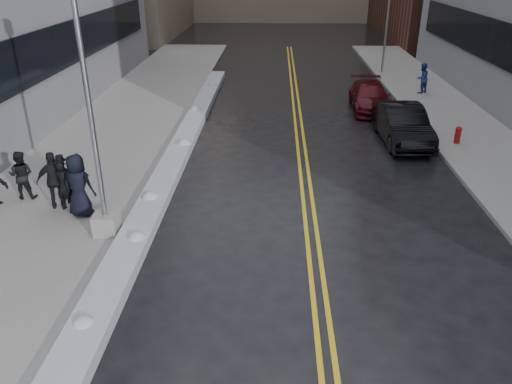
# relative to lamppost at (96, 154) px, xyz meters

# --- Properties ---
(ground) EXTENTS (160.00, 160.00, 0.00)m
(ground) POSITION_rel_lamppost_xyz_m (3.30, -2.00, -2.53)
(ground) COLOR black
(ground) RESTS_ON ground
(sidewalk_west) EXTENTS (5.50, 50.00, 0.15)m
(sidewalk_west) POSITION_rel_lamppost_xyz_m (-2.45, 8.00, -2.46)
(sidewalk_west) COLOR gray
(sidewalk_west) RESTS_ON ground
(sidewalk_east) EXTENTS (4.00, 50.00, 0.15)m
(sidewalk_east) POSITION_rel_lamppost_xyz_m (13.30, 8.00, -2.46)
(sidewalk_east) COLOR gray
(sidewalk_east) RESTS_ON ground
(lane_line_left) EXTENTS (0.12, 50.00, 0.01)m
(lane_line_left) POSITION_rel_lamppost_xyz_m (5.65, 8.00, -2.53)
(lane_line_left) COLOR gold
(lane_line_left) RESTS_ON ground
(lane_line_right) EXTENTS (0.12, 50.00, 0.01)m
(lane_line_right) POSITION_rel_lamppost_xyz_m (5.95, 8.00, -2.53)
(lane_line_right) COLOR gold
(lane_line_right) RESTS_ON ground
(snow_ridge) EXTENTS (0.90, 30.00, 0.34)m
(snow_ridge) POSITION_rel_lamppost_xyz_m (0.85, 6.00, -2.36)
(snow_ridge) COLOR silver
(snow_ridge) RESTS_ON ground
(lamppost) EXTENTS (0.65, 0.65, 7.62)m
(lamppost) POSITION_rel_lamppost_xyz_m (0.00, 0.00, 0.00)
(lamppost) COLOR gray
(lamppost) RESTS_ON sidewalk_west
(fire_hydrant) EXTENTS (0.26, 0.26, 0.73)m
(fire_hydrant) POSITION_rel_lamppost_xyz_m (12.30, 8.00, -1.98)
(fire_hydrant) COLOR maroon
(fire_hydrant) RESTS_ON sidewalk_east
(traffic_signal) EXTENTS (0.16, 0.20, 6.00)m
(traffic_signal) POSITION_rel_lamppost_xyz_m (11.80, 22.00, 0.87)
(traffic_signal) COLOR gray
(traffic_signal) RESTS_ON sidewalk_east
(pedestrian_fedora) EXTENTS (0.66, 0.51, 1.62)m
(pedestrian_fedora) POSITION_rel_lamppost_xyz_m (-1.67, 1.40, -1.57)
(pedestrian_fedora) COLOR black
(pedestrian_fedora) RESTS_ON sidewalk_west
(pedestrian_b) EXTENTS (0.82, 0.66, 1.59)m
(pedestrian_b) POSITION_rel_lamppost_xyz_m (-3.37, 2.18, -1.59)
(pedestrian_b) COLOR black
(pedestrian_b) RESTS_ON sidewalk_west
(pedestrian_c) EXTENTS (1.04, 0.77, 1.94)m
(pedestrian_c) POSITION_rel_lamppost_xyz_m (-1.10, 1.08, -1.41)
(pedestrian_c) COLOR black
(pedestrian_c) RESTS_ON sidewalk_west
(pedestrian_d) EXTENTS (1.16, 0.84, 1.82)m
(pedestrian_d) POSITION_rel_lamppost_xyz_m (-2.01, 1.56, -1.47)
(pedestrian_d) COLOR black
(pedestrian_d) RESTS_ON sidewalk_west
(pedestrian_east) EXTENTS (1.02, 1.01, 1.66)m
(pedestrian_east) POSITION_rel_lamppost_xyz_m (12.96, 16.52, -1.55)
(pedestrian_east) COLOR navy
(pedestrian_east) RESTS_ON sidewalk_east
(car_black) EXTENTS (1.86, 4.85, 1.58)m
(car_black) POSITION_rel_lamppost_xyz_m (10.08, 8.47, -1.74)
(car_black) COLOR black
(car_black) RESTS_ON ground
(car_maroon) EXTENTS (2.05, 4.70, 1.35)m
(car_maroon) POSITION_rel_lamppost_xyz_m (9.56, 13.48, -1.86)
(car_maroon) COLOR #420A0E
(car_maroon) RESTS_ON ground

